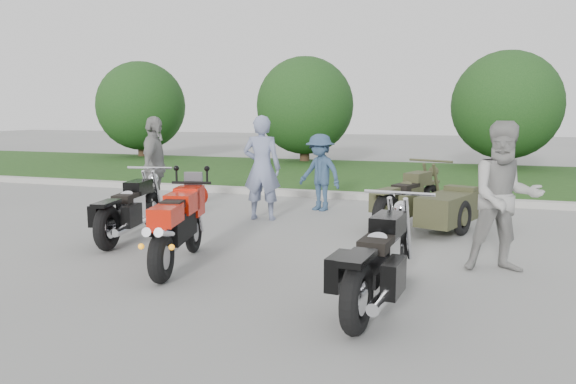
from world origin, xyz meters
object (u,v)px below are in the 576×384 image
(person_grey, at_px, (505,197))
(cruiser_right, at_px, (379,264))
(sportbike_red, at_px, (177,224))
(person_denim, at_px, (320,172))
(person_stripe, at_px, (262,168))
(cruiser_sidecar, at_px, (430,205))
(cruiser_left, at_px, (129,211))
(person_back, at_px, (155,168))

(person_grey, bearing_deg, cruiser_right, -138.04)
(sportbike_red, height_order, person_denim, person_denim)
(sportbike_red, bearing_deg, person_stripe, 79.31)
(cruiser_sidecar, bearing_deg, sportbike_red, -112.12)
(person_stripe, relative_size, person_grey, 1.02)
(sportbike_red, xyz_separation_m, person_stripe, (-0.10, 3.39, 0.40))
(sportbike_red, relative_size, person_denim, 1.32)
(person_denim, bearing_deg, person_stripe, -97.57)
(cruiser_left, height_order, person_denim, person_denim)
(cruiser_left, relative_size, person_stripe, 1.19)
(person_stripe, bearing_deg, person_back, 8.34)
(person_grey, height_order, person_denim, person_grey)
(person_grey, bearing_deg, person_stripe, 138.02)
(person_back, bearing_deg, person_grey, -122.91)
(cruiser_left, distance_m, person_back, 1.86)
(cruiser_left, xyz_separation_m, person_back, (-0.55, 1.70, 0.51))
(cruiser_right, xyz_separation_m, person_back, (-4.82, 3.61, 0.50))
(sportbike_red, distance_m, person_stripe, 3.42)
(person_stripe, xyz_separation_m, person_grey, (4.13, -2.26, -0.02))
(cruiser_left, bearing_deg, sportbike_red, -47.05)
(cruiser_sidecar, distance_m, person_back, 5.10)
(cruiser_right, relative_size, person_grey, 1.25)
(cruiser_sidecar, xyz_separation_m, person_stripe, (-3.08, 0.08, 0.54))
(cruiser_left, relative_size, person_grey, 1.21)
(cruiser_sidecar, xyz_separation_m, person_back, (-5.05, -0.43, 0.53))
(cruiser_right, bearing_deg, person_back, 148.43)
(cruiser_sidecar, bearing_deg, person_grey, -44.51)
(person_denim, bearing_deg, sportbike_red, -73.94)
(person_stripe, height_order, person_denim, person_stripe)
(person_grey, bearing_deg, person_denim, 120.22)
(person_back, bearing_deg, cruiser_right, -143.70)
(cruiser_right, bearing_deg, cruiser_sidecar, 91.93)
(person_back, bearing_deg, person_stripe, -92.34)
(person_back, bearing_deg, cruiser_left, -178.92)
(cruiser_right, relative_size, person_back, 1.24)
(sportbike_red, distance_m, person_back, 3.57)
(cruiser_sidecar, height_order, person_back, person_back)
(cruiser_right, relative_size, cruiser_sidecar, 1.02)
(person_stripe, relative_size, person_back, 1.01)
(sportbike_red, distance_m, cruiser_sidecar, 4.46)
(person_stripe, distance_m, person_grey, 4.71)
(person_grey, xyz_separation_m, person_denim, (-3.34, 3.53, -0.18))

